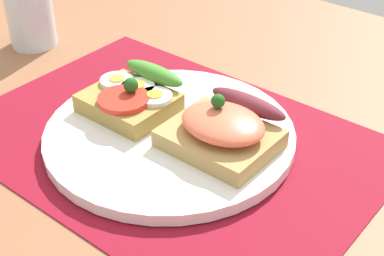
# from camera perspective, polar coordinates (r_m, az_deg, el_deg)

# --- Properties ---
(ground_plane) EXTENTS (1.20, 0.90, 0.03)m
(ground_plane) POSITION_cam_1_polar(r_m,az_deg,el_deg) (0.61, -2.18, -2.59)
(ground_plane) COLOR #915D3E
(placemat) EXTENTS (0.43, 0.31, 0.00)m
(placemat) POSITION_cam_1_polar(r_m,az_deg,el_deg) (0.60, -2.22, -1.26)
(placemat) COLOR maroon
(placemat) RESTS_ON ground_plane
(plate) EXTENTS (0.26, 0.26, 0.01)m
(plate) POSITION_cam_1_polar(r_m,az_deg,el_deg) (0.60, -2.23, -0.66)
(plate) COLOR white
(plate) RESTS_ON placemat
(sandwich_egg_tomato) EXTENTS (0.09, 0.09, 0.04)m
(sandwich_egg_tomato) POSITION_cam_1_polar(r_m,az_deg,el_deg) (0.62, -5.95, 3.09)
(sandwich_egg_tomato) COLOR #A58A43
(sandwich_egg_tomato) RESTS_ON plate
(sandwich_salmon) EXTENTS (0.11, 0.10, 0.05)m
(sandwich_salmon) POSITION_cam_1_polar(r_m,az_deg,el_deg) (0.56, 3.21, -0.05)
(sandwich_salmon) COLOR tan
(sandwich_salmon) RESTS_ON plate
(drinking_glass) EXTENTS (0.06, 0.06, 0.09)m
(drinking_glass) POSITION_cam_1_polar(r_m,az_deg,el_deg) (0.81, -15.79, 10.95)
(drinking_glass) COLOR silver
(drinking_glass) RESTS_ON ground_plane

